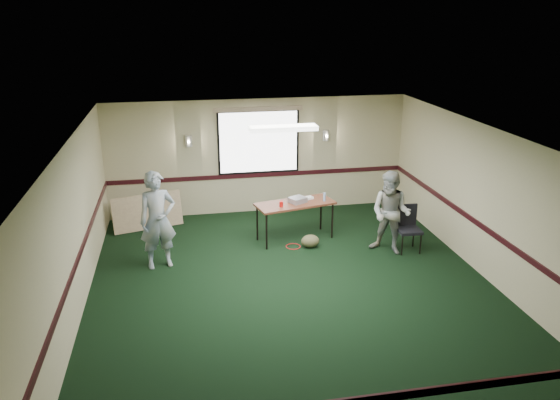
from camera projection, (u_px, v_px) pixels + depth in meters
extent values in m
plane|color=black|center=(294.00, 289.00, 9.50)|extent=(8.00, 8.00, 0.00)
plane|color=beige|center=(259.00, 156.00, 12.76)|extent=(7.00, 0.00, 7.00)
plane|color=beige|center=(380.00, 362.00, 5.35)|extent=(7.00, 0.00, 7.00)
plane|color=beige|center=(74.00, 232.00, 8.44)|extent=(0.00, 8.00, 8.00)
plane|color=beige|center=(487.00, 204.00, 9.67)|extent=(0.00, 8.00, 8.00)
plane|color=silver|center=(295.00, 137.00, 8.61)|extent=(8.00, 8.00, 0.00)
cube|color=black|center=(259.00, 175.00, 12.90)|extent=(7.00, 0.03, 0.10)
cube|color=black|center=(377.00, 398.00, 5.51)|extent=(7.00, 0.03, 0.10)
cube|color=black|center=(78.00, 258.00, 8.59)|extent=(0.03, 8.00, 0.10)
cube|color=black|center=(483.00, 227.00, 9.81)|extent=(0.03, 8.00, 0.10)
cube|color=black|center=(259.00, 142.00, 12.62)|extent=(1.90, 0.01, 1.50)
cube|color=white|center=(259.00, 142.00, 12.62)|extent=(1.80, 0.02, 1.40)
cube|color=tan|center=(258.00, 109.00, 12.36)|extent=(2.05, 0.08, 0.10)
cylinder|color=silver|center=(189.00, 141.00, 12.28)|extent=(0.16, 0.16, 0.25)
cylinder|color=silver|center=(326.00, 135.00, 12.84)|extent=(0.16, 0.16, 0.25)
cube|color=white|center=(283.00, 128.00, 9.55)|extent=(1.20, 0.32, 0.08)
cube|color=#4E2216|center=(295.00, 204.00, 11.32)|extent=(1.73, 0.99, 0.04)
cylinder|color=black|center=(267.00, 232.00, 10.95)|extent=(0.04, 0.04, 0.77)
cylinder|color=black|center=(332.00, 221.00, 11.51)|extent=(0.04, 0.04, 0.77)
cylinder|color=black|center=(257.00, 223.00, 11.40)|extent=(0.04, 0.04, 0.77)
cylinder|color=black|center=(321.00, 213.00, 11.96)|extent=(0.04, 0.04, 0.77)
cube|color=gray|center=(298.00, 200.00, 11.32)|extent=(0.42, 0.40, 0.11)
cube|color=white|center=(309.00, 198.00, 11.54)|extent=(0.22, 0.20, 0.04)
cylinder|color=red|center=(281.00, 204.00, 11.07)|extent=(0.08, 0.08, 0.12)
cylinder|color=#80A9D2|center=(324.00, 197.00, 11.39)|extent=(0.05, 0.05, 0.18)
ellipsoid|color=#4C4C2B|center=(310.00, 241.00, 11.14)|extent=(0.45, 0.39, 0.26)
torus|color=red|center=(293.00, 246.00, 11.19)|extent=(0.37, 0.37, 0.02)
cube|color=tan|center=(147.00, 212.00, 12.01)|extent=(1.53, 0.62, 0.78)
cube|color=black|center=(409.00, 230.00, 10.87)|extent=(0.47, 0.47, 0.06)
cube|color=black|center=(406.00, 215.00, 10.99)|extent=(0.45, 0.07, 0.45)
cylinder|color=black|center=(402.00, 245.00, 10.74)|extent=(0.03, 0.03, 0.42)
cylinder|color=black|center=(420.00, 244.00, 10.79)|extent=(0.03, 0.03, 0.42)
cylinder|color=black|center=(396.00, 238.00, 11.10)|extent=(0.03, 0.03, 0.42)
cylinder|color=black|center=(413.00, 237.00, 11.15)|extent=(0.03, 0.03, 0.42)
imported|color=#436595|center=(158.00, 220.00, 10.06)|extent=(0.76, 0.59, 1.86)
imported|color=#6B8AA7|center=(391.00, 213.00, 10.69)|extent=(1.03, 1.01, 1.67)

